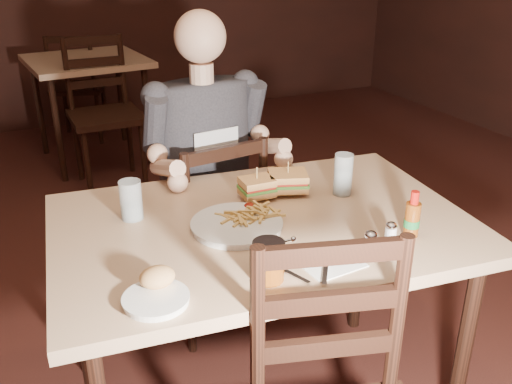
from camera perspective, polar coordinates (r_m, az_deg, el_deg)
name	(u,v)px	position (r m, az deg, el deg)	size (l,w,h in m)	color
main_table	(263,243)	(1.80, 0.68, -5.12)	(1.36, 0.99, 0.77)	tan
bg_table	(87,71)	(4.40, -16.54, 11.56)	(0.86, 0.86, 0.77)	tan
chair_far	(207,231)	(2.41, -4.94, -3.93)	(0.41, 0.44, 0.88)	black
bg_chair_far	(78,87)	(4.98, -17.34, 10.01)	(0.40, 0.44, 0.88)	black
bg_chair_near	(106,116)	(3.92, -14.79, 7.36)	(0.45, 0.49, 0.98)	black
diner	(208,131)	(2.20, -4.83, 6.13)	(0.51, 0.40, 0.88)	#333238
dinner_plate	(237,226)	(1.72, -1.94, -3.43)	(0.27, 0.27, 0.02)	white
sandwich_left	(257,182)	(1.88, 0.09, 1.01)	(0.11, 0.09, 0.10)	#C88D49
sandwich_right	(288,174)	(1.93, 3.22, 1.77)	(0.13, 0.11, 0.11)	#C88D49
fries_pile	(252,213)	(1.74, -0.42, -2.10)	(0.22, 0.16, 0.04)	#DBAF58
ketchup_dollop	(251,205)	(1.82, -0.52, -1.35)	(0.04, 0.04, 0.01)	maroon
glass_left	(131,200)	(1.80, -12.39, -0.79)	(0.07, 0.07, 0.13)	silver
glass_right	(343,175)	(1.94, 8.71, 1.74)	(0.06, 0.06, 0.14)	silver
hot_sauce	(413,214)	(1.71, 15.40, -2.13)	(0.04, 0.04, 0.14)	#77370D
salt_shaker	(391,234)	(1.67, 13.31, -4.07)	(0.03, 0.03, 0.06)	white
pepper_shaker	(370,244)	(1.60, 11.35, -5.15)	(0.04, 0.04, 0.07)	#38332D
syrup_dispenser	(269,261)	(1.45, 1.27, -6.93)	(0.08, 0.08, 0.11)	#77370D
napkin	(328,261)	(1.57, 7.22, -6.87)	(0.16, 0.15, 0.00)	white
knife	(279,268)	(1.52, 2.34, -7.59)	(0.01, 0.21, 0.00)	silver
fork	(326,268)	(1.53, 7.00, -7.57)	(0.01, 0.16, 0.01)	silver
side_plate	(156,301)	(1.41, -9.96, -10.64)	(0.16, 0.16, 0.01)	white
bread_roll	(157,277)	(1.44, -9.85, -8.37)	(0.09, 0.07, 0.05)	tan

